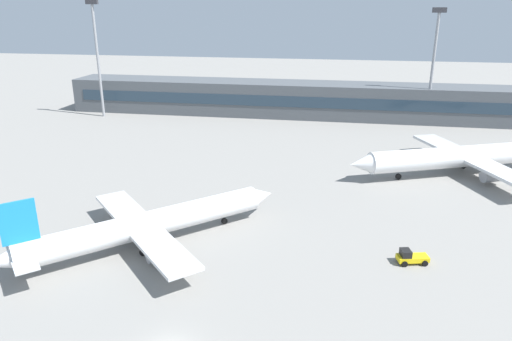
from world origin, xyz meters
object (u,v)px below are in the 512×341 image
object	(u,v)px
airplane_near	(150,224)
floodlight_tower_west	(434,60)
baggage_tug_yellow	(411,257)
floodlight_tower_east	(97,52)
airplane_mid	(463,157)

from	to	relation	value
airplane_near	floodlight_tower_west	size ratio (longest dim) A/B	1.03
baggage_tug_yellow	floodlight_tower_east	world-z (taller)	floodlight_tower_east
airplane_mid	baggage_tug_yellow	world-z (taller)	airplane_mid
airplane_mid	floodlight_tower_east	distance (m)	92.24
baggage_tug_yellow	floodlight_tower_east	size ratio (longest dim) A/B	0.13
airplane_mid	floodlight_tower_west	distance (m)	39.87
airplane_mid	floodlight_tower_east	bearing A→B (deg)	159.39
airplane_near	floodlight_tower_west	xyz separation A→B (m)	(44.08, 72.58, 13.32)
baggage_tug_yellow	airplane_near	bearing A→B (deg)	-178.25
baggage_tug_yellow	floodlight_tower_west	size ratio (longest dim) A/B	0.14
airplane_near	baggage_tug_yellow	distance (m)	31.74
baggage_tug_yellow	floodlight_tower_west	bearing A→B (deg)	80.16
floodlight_tower_west	floodlight_tower_east	xyz separation A→B (m)	(-84.94, -5.64, 0.97)
baggage_tug_yellow	floodlight_tower_west	xyz separation A→B (m)	(12.43, 71.61, 15.32)
airplane_mid	floodlight_tower_east	size ratio (longest dim) A/B	1.37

